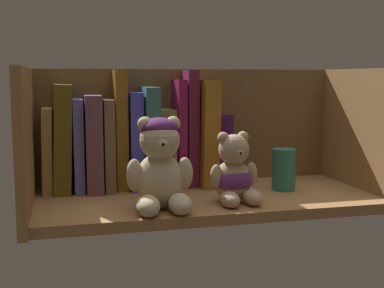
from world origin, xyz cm
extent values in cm
cube|color=#9E7042|center=(0.00, 0.00, 1.00)|extent=(65.92, 29.02, 2.00)
cube|color=brown|center=(0.00, 15.11, 13.56)|extent=(68.32, 1.20, 27.11)
cube|color=#9E7042|center=(-33.76, 0.00, 13.56)|extent=(1.60, 31.42, 27.11)
cube|color=#9E7042|center=(33.76, 0.00, 13.56)|extent=(1.60, 31.42, 27.11)
cube|color=#A88148|center=(-30.47, 11.86, 10.60)|extent=(2.35, 10.84, 17.24)
cube|color=brown|center=(-27.40, 11.86, 12.96)|extent=(4.29, 11.99, 22.04)
cube|color=#6468C2|center=(-24.34, 11.86, 11.50)|extent=(1.98, 11.48, 19.00)
cube|color=#6B4155|center=(-21.35, 11.86, 11.89)|extent=(3.29, 14.91, 19.79)
cube|color=brown|center=(-18.30, 11.86, 11.45)|extent=(2.13, 13.44, 18.89)
cube|color=#8C5E19|center=(-15.66, 11.86, 14.45)|extent=(2.46, 10.00, 24.90)
cube|color=#4045C8|center=(-12.77, 11.86, 12.13)|extent=(2.62, 12.70, 20.25)
cube|color=#326861|center=(-9.65, 11.86, 12.67)|extent=(2.94, 14.86, 21.35)
cube|color=olive|center=(-6.07, 11.86, 10.29)|extent=(3.53, 9.46, 16.58)
cube|color=#8B184F|center=(-3.05, 11.86, 13.42)|extent=(1.81, 9.88, 22.83)
cube|color=maroon|center=(-0.65, 11.86, 14.42)|extent=(2.30, 9.36, 24.83)
cube|color=#A56F1D|center=(2.56, 11.86, 13.36)|extent=(3.89, 14.94, 22.79)
cube|color=#45155B|center=(6.14, 11.86, 9.72)|extent=(3.17, 11.09, 15.46)
ellipsoid|color=beige|center=(-10.81, -7.43, 7.02)|extent=(8.54, 7.83, 10.04)
sphere|color=beige|center=(-10.82, -7.93, 14.41)|extent=(7.14, 7.14, 7.14)
sphere|color=beige|center=(-13.31, -7.38, 17.19)|extent=(2.68, 2.68, 2.68)
sphere|color=beige|center=(-8.31, -7.47, 17.19)|extent=(2.68, 2.68, 2.68)
sphere|color=beige|center=(-10.87, -10.46, 13.98)|extent=(2.68, 2.68, 2.68)
sphere|color=black|center=(-10.88, -11.40, 14.05)|extent=(0.94, 0.94, 0.94)
ellipsoid|color=beige|center=(-13.66, -12.15, 3.79)|extent=(4.13, 6.76, 3.57)
ellipsoid|color=beige|center=(-8.13, -12.24, 3.79)|extent=(4.13, 6.76, 3.57)
ellipsoid|color=beige|center=(-15.34, -7.85, 8.28)|extent=(2.95, 2.95, 5.80)
ellipsoid|color=beige|center=(-6.30, -8.01, 8.28)|extent=(2.95, 2.95, 5.80)
ellipsoid|color=#50235B|center=(-10.81, -7.43, 16.37)|extent=(6.78, 6.78, 3.93)
ellipsoid|color=tan|center=(3.44, -5.93, 6.05)|extent=(6.88, 6.31, 8.09)
sphere|color=tan|center=(3.48, -6.33, 12.00)|extent=(5.75, 5.75, 5.75)
sphere|color=tan|center=(1.44, -6.11, 14.24)|extent=(2.16, 2.16, 2.16)
sphere|color=tan|center=(5.45, -5.74, 14.24)|extent=(2.16, 2.16, 2.16)
sphere|color=tan|center=(3.67, -8.36, 11.65)|extent=(2.16, 2.16, 2.16)
sphere|color=black|center=(3.74, -9.11, 11.71)|extent=(0.76, 0.76, 0.76)
ellipsoid|color=tan|center=(1.59, -9.96, 3.44)|extent=(3.73, 5.67, 2.88)
ellipsoid|color=tan|center=(6.02, -9.54, 3.44)|extent=(3.73, 5.67, 2.88)
ellipsoid|color=tan|center=(-0.14, -6.67, 7.06)|extent=(2.55, 2.55, 4.67)
ellipsoid|color=tan|center=(7.11, -5.99, 7.06)|extent=(2.55, 2.55, 4.67)
ellipsoid|color=#682E76|center=(3.44, -5.93, 6.25)|extent=(7.44, 6.88, 5.66)
cylinder|color=#2D7A66|center=(17.03, 1.21, 6.31)|extent=(4.91, 4.91, 8.62)
camera|label=1|loc=(-26.86, -95.31, 25.30)|focal=47.65mm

